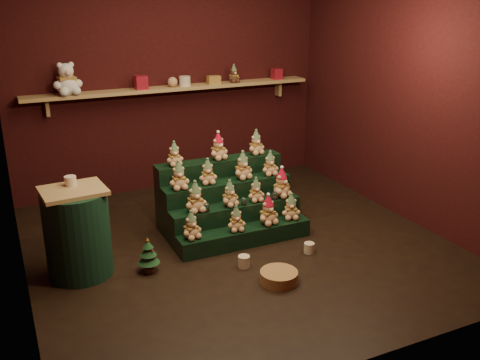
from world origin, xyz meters
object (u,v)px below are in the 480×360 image
snow_globe_b (244,201)px  mini_christmas_tree (148,255)px  riser_tier_front (245,236)px  white_bear (66,74)px  snow_globe_c (275,195)px  brown_bear (234,74)px  side_table (78,233)px  wicker_basket (279,277)px  mug_left (244,261)px  snow_globe_a (206,207)px  mug_right (309,248)px

snow_globe_b → mini_christmas_tree: 1.16m
riser_tier_front → white_bear: 2.71m
snow_globe_c → brown_bear: bearing=79.9°
side_table → brown_bear: 3.09m
riser_tier_front → wicker_basket: size_ratio=4.18×
riser_tier_front → snow_globe_c: 0.55m
snow_globe_c → wicker_basket: bearing=-116.3°
mug_left → white_bear: (-1.12, 2.28, 1.49)m
mini_christmas_tree → snow_globe_a: bearing=23.2°
snow_globe_b → mug_right: 0.81m
snow_globe_a → snow_globe_c: 0.77m
snow_globe_c → side_table: 2.02m
snow_globe_b → wicker_basket: bearing=-96.8°
riser_tier_front → snow_globe_c: (0.42, 0.16, 0.32)m
riser_tier_front → mug_left: riser_tier_front is taller
mug_left → mug_right: (0.70, -0.01, -0.00)m
mini_christmas_tree → brown_bear: size_ratio=1.54×
side_table → mini_christmas_tree: 0.65m
side_table → snow_globe_a: bearing=-1.8°
riser_tier_front → mug_right: 0.65m
side_table → brown_bear: brown_bear is taller
mini_christmas_tree → mug_right: (1.52, -0.30, -0.12)m
mini_christmas_tree → mug_right: mini_christmas_tree is taller
white_bear → brown_bear: (2.06, 0.00, -0.12)m
snow_globe_b → snow_globe_a: bearing=180.0°
snow_globe_a → white_bear: size_ratio=0.21×
snow_globe_c → mini_christmas_tree: 1.51m
snow_globe_a → snow_globe_b: size_ratio=1.18×
snow_globe_b → white_bear: size_ratio=0.18×
side_table → brown_bear: size_ratio=3.68×
mini_christmas_tree → mug_right: bearing=-11.1°
snow_globe_a → brown_bear: brown_bear is taller
snow_globe_c → side_table: size_ratio=0.11×
mug_right → snow_globe_a: bearing=144.8°
side_table → mug_right: bearing=-18.9°
snow_globe_a → mini_christmas_tree: (-0.69, -0.29, -0.24)m
wicker_basket → white_bear: bearing=115.7°
wicker_basket → brown_bear: size_ratio=1.50×
snow_globe_c → wicker_basket: size_ratio=0.28×
mug_left → white_bear: size_ratio=0.24×
snow_globe_a → side_table: 1.25m
snow_globe_a → wicker_basket: snow_globe_a is taller
snow_globe_b → mug_right: snow_globe_b is taller
snow_globe_b → mini_christmas_tree: bearing=-165.0°
riser_tier_front → snow_globe_b: 0.36m
riser_tier_front → mini_christmas_tree: size_ratio=4.08×
riser_tier_front → wicker_basket: (-0.05, -0.80, -0.04)m
mini_christmas_tree → snow_globe_b: bearing=15.0°
side_table → snow_globe_c: bearing=-2.9°
snow_globe_a → side_table: side_table is taller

